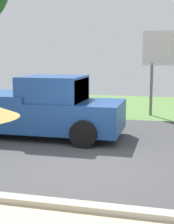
# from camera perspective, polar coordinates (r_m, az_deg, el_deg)

# --- Properties ---
(ground_plane) EXTENTS (40.00, 22.00, 0.20)m
(ground_plane) POSITION_cam_1_polar(r_m,az_deg,el_deg) (10.35, 3.83, -4.60)
(ground_plane) COLOR #424244
(pickup_truck) EXTENTS (5.20, 2.28, 1.88)m
(pickup_truck) POSITION_cam_1_polar(r_m,az_deg,el_deg) (10.47, -8.11, 0.61)
(pickup_truck) COLOR #1E478C
(pickup_truck) RESTS_ON ground_plane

